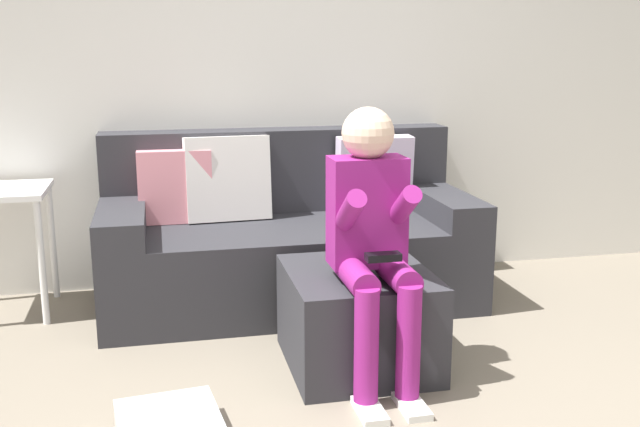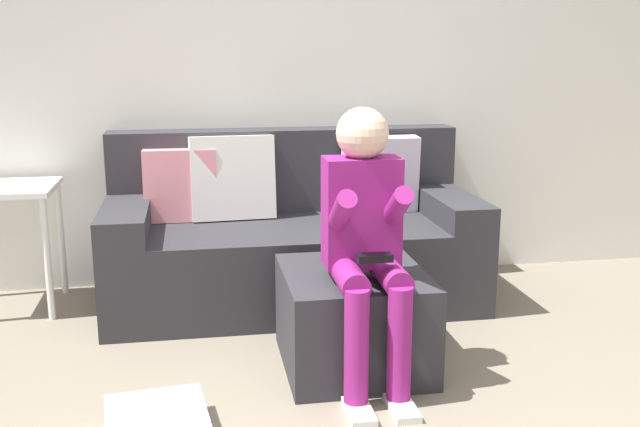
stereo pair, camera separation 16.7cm
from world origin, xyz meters
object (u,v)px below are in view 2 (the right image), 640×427
object	(u,v)px
person_seated	(366,231)
side_table	(7,208)
couch_sectional	(290,238)
storage_bin	(157,426)
ottoman	(353,319)

from	to	relation	value
person_seated	side_table	world-z (taller)	person_seated
couch_sectional	side_table	bearing A→B (deg)	176.71
storage_bin	side_table	distance (m)	1.83
couch_sectional	side_table	distance (m)	1.53
side_table	person_seated	bearing A→B (deg)	-35.81
couch_sectional	side_table	xyz separation A→B (m)	(-1.51, 0.09, 0.21)
couch_sectional	storage_bin	size ratio (longest dim) A/B	5.16
couch_sectional	storage_bin	world-z (taller)	couch_sectional
person_seated	side_table	bearing A→B (deg)	144.19
couch_sectional	person_seated	distance (m)	1.18
person_seated	side_table	size ratio (longest dim) A/B	1.71
side_table	storage_bin	bearing A→B (deg)	-61.99
couch_sectional	person_seated	xyz separation A→B (m)	(0.17, -1.13, 0.32)
couch_sectional	ottoman	bearing A→B (deg)	-80.49
ottoman	person_seated	world-z (taller)	person_seated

